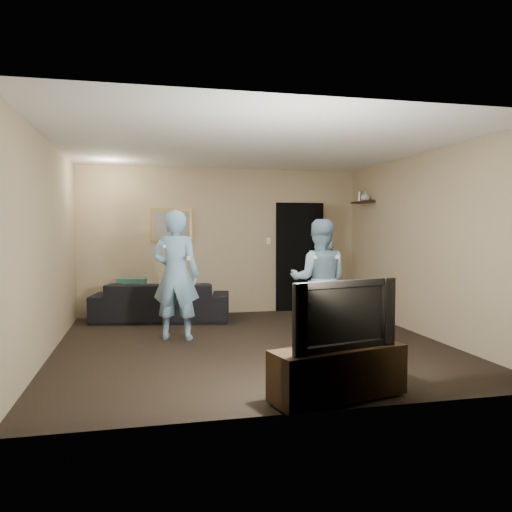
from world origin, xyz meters
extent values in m
plane|color=black|center=(0.00, 0.00, 0.00)|extent=(5.00, 5.00, 0.00)
cube|color=silver|center=(0.00, 0.00, 2.60)|extent=(5.00, 5.00, 0.04)
cube|color=tan|center=(0.00, 2.50, 1.30)|extent=(5.00, 0.04, 2.60)
cube|color=tan|center=(0.00, -2.50, 1.30)|extent=(5.00, 0.04, 2.60)
cube|color=tan|center=(-2.50, 0.00, 1.30)|extent=(0.04, 5.00, 2.60)
cube|color=tan|center=(2.50, 0.00, 1.30)|extent=(0.04, 5.00, 2.60)
imported|color=black|center=(-1.10, 1.98, 0.32)|extent=(2.33, 1.25, 0.65)
cube|color=#1C5545|center=(-1.58, 1.98, 0.48)|extent=(0.49, 0.31, 0.47)
cube|color=olive|center=(-0.90, 2.48, 1.60)|extent=(0.72, 0.05, 0.57)
cube|color=slate|center=(-0.90, 2.45, 1.60)|extent=(0.62, 0.01, 0.47)
cube|color=black|center=(1.45, 2.47, 1.00)|extent=(0.90, 0.06, 2.00)
cube|color=silver|center=(0.85, 2.48, 1.30)|extent=(0.08, 0.02, 0.12)
cube|color=black|center=(2.39, 1.80, 1.99)|extent=(0.20, 0.60, 0.03)
imported|color=#BCBBC1|center=(2.39, 1.69, 2.09)|extent=(0.19, 0.19, 0.17)
cylinder|color=#B4B3B8|center=(2.39, 1.93, 2.09)|extent=(0.06, 0.06, 0.18)
cube|color=black|center=(0.29, -2.27, 0.25)|extent=(1.31, 0.69, 0.45)
imported|color=black|center=(0.29, -2.27, 0.78)|extent=(1.06, 0.39, 0.61)
imported|color=#7FB5DD|center=(-0.95, 0.52, 0.89)|extent=(0.75, 0.60, 1.78)
cube|color=white|center=(-1.11, 0.30, 1.30)|extent=(0.04, 0.14, 0.04)
cube|color=white|center=(-0.79, 0.30, 1.14)|extent=(0.05, 0.09, 0.05)
imported|color=#7FA4B9|center=(0.95, 0.03, 0.83)|extent=(0.97, 0.87, 1.66)
cube|color=white|center=(0.79, -0.19, 1.15)|extent=(0.04, 0.14, 0.04)
cube|color=white|center=(1.11, -0.19, 1.15)|extent=(0.05, 0.09, 0.05)
camera|label=1|loc=(-1.39, -6.37, 1.53)|focal=35.00mm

